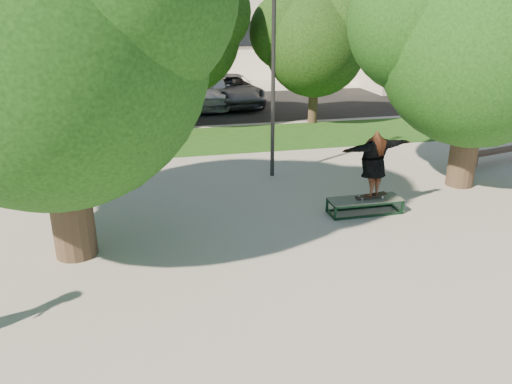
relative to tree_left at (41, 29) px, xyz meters
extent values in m
plane|color=#A19C94|center=(4.29, -1.09, -4.42)|extent=(120.00, 120.00, 0.00)
cube|color=#133E11|center=(5.29, 8.41, -4.41)|extent=(30.00, 4.00, 0.02)
cube|color=black|center=(4.29, 14.91, -4.42)|extent=(40.00, 8.00, 0.01)
cylinder|color=#38281E|center=(0.09, -0.09, -2.82)|extent=(0.84, 0.84, 3.20)
sphere|color=#13370F|center=(0.09, -0.09, -0.35)|extent=(5.80, 5.80, 5.80)
cylinder|color=#38281E|center=(10.29, 1.91, -2.92)|extent=(0.76, 0.76, 3.00)
sphere|color=#13370F|center=(10.29, 1.91, -0.64)|extent=(5.20, 5.20, 5.20)
sphere|color=#13370F|center=(8.99, 2.69, 0.01)|extent=(3.90, 3.90, 3.90)
cylinder|color=#38281E|center=(-2.21, 9.91, -3.02)|extent=(0.44, 0.44, 2.80)
sphere|color=black|center=(-2.21, 9.91, -0.96)|extent=(4.40, 4.40, 4.40)
sphere|color=black|center=(-1.22, 9.47, -0.19)|extent=(3.08, 3.08, 3.08)
cylinder|color=#38281E|center=(3.29, 10.91, -2.92)|extent=(0.50, 0.50, 3.00)
sphere|color=black|center=(3.29, 10.91, -0.70)|extent=(4.80, 4.80, 4.80)
sphere|color=black|center=(2.09, 11.63, -0.10)|extent=(3.60, 3.60, 3.60)
sphere|color=black|center=(4.37, 10.43, 0.14)|extent=(3.36, 3.36, 3.36)
cylinder|color=#38281E|center=(8.79, 10.41, -3.12)|extent=(0.40, 0.40, 2.60)
sphere|color=black|center=(8.79, 10.41, -1.19)|extent=(4.20, 4.20, 4.20)
sphere|color=black|center=(7.74, 11.04, -0.67)|extent=(3.15, 3.15, 3.15)
sphere|color=black|center=(9.74, 9.99, -0.46)|extent=(2.94, 2.94, 2.94)
cylinder|color=#2D2D30|center=(5.29, 3.91, -1.42)|extent=(0.12, 0.12, 6.00)
cube|color=black|center=(2.29, 23.85, -1.42)|extent=(27.60, 0.12, 1.60)
cube|color=beige|center=(22.29, 20.91, -0.42)|extent=(15.00, 10.00, 8.00)
cube|color=#475147|center=(6.79, 0.61, -4.06)|extent=(1.80, 0.60, 0.03)
cylinder|color=white|center=(6.67, 0.53, -4.02)|extent=(0.06, 0.03, 0.06)
cylinder|color=white|center=(6.67, 0.69, -4.02)|extent=(0.06, 0.03, 0.06)
cylinder|color=white|center=(7.21, 0.53, -4.02)|extent=(0.06, 0.03, 0.06)
cylinder|color=white|center=(7.21, 0.69, -4.02)|extent=(0.06, 0.03, 0.06)
cube|color=black|center=(6.94, 0.61, -3.98)|extent=(0.78, 0.20, 0.10)
imported|color=#4C3720|center=(6.94, 0.61, -3.16)|extent=(2.06, 0.99, 1.62)
cube|color=#503B30|center=(11.81, 3.36, -4.24)|extent=(0.16, 0.16, 0.37)
cube|color=#503B30|center=(12.79, 3.58, -4.04)|extent=(2.76, 0.96, 0.07)
imported|color=silver|center=(-0.15, 15.41, -3.77)|extent=(1.70, 3.91, 1.31)
imported|color=black|center=(3.79, 15.41, -3.67)|extent=(2.13, 4.73, 1.51)
imported|color=slate|center=(6.13, 15.41, -3.68)|extent=(3.02, 5.55, 1.48)
imported|color=silver|center=(4.97, 15.39, -3.64)|extent=(3.11, 5.67, 1.56)
camera|label=1|loc=(1.65, -9.88, 0.43)|focal=35.00mm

